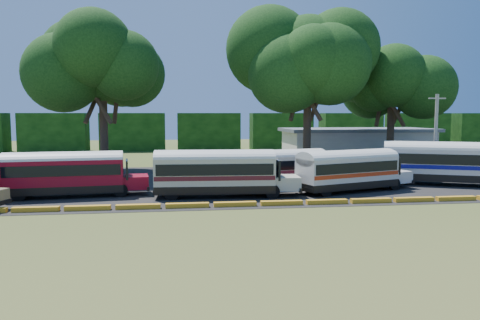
{
  "coord_description": "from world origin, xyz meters",
  "views": [
    {
      "loc": [
        -5.08,
        -27.87,
        5.81
      ],
      "look_at": [
        -0.51,
        6.0,
        2.46
      ],
      "focal_mm": 35.0,
      "sensor_mm": 36.0,
      "label": 1
    }
  ],
  "objects": [
    {
      "name": "ground",
      "position": [
        0.0,
        0.0,
        0.0
      ],
      "size": [
        160.0,
        160.0,
        0.0
      ],
      "primitive_type": "plane",
      "color": "#354E1A",
      "rests_on": "ground"
    },
    {
      "name": "asphalt_strip",
      "position": [
        1.0,
        12.0,
        0.01
      ],
      "size": [
        64.0,
        24.0,
        0.02
      ],
      "primitive_type": "cube",
      "color": "black",
      "rests_on": "ground"
    },
    {
      "name": "curb",
      "position": [
        -0.0,
        1.0,
        0.15
      ],
      "size": [
        53.7,
        0.45,
        0.3
      ],
      "color": "gold",
      "rests_on": "ground"
    },
    {
      "name": "terminal_building",
      "position": [
        18.0,
        30.0,
        2.03
      ],
      "size": [
        19.0,
        9.0,
        4.0
      ],
      "color": "beige",
      "rests_on": "ground"
    },
    {
      "name": "treeline_backdrop",
      "position": [
        0.0,
        48.0,
        3.0
      ],
      "size": [
        130.0,
        4.0,
        6.0
      ],
      "color": "black",
      "rests_on": "ground"
    },
    {
      "name": "bus_red",
      "position": [
        -12.69,
        6.01,
        1.85
      ],
      "size": [
        9.98,
        3.4,
        3.22
      ],
      "rotation": [
        0.0,
        0.0,
        0.1
      ],
      "color": "black",
      "rests_on": "ground"
    },
    {
      "name": "bus_cream_west",
      "position": [
        -2.28,
        4.6,
        1.89
      ],
      "size": [
        10.3,
        3.03,
        3.35
      ],
      "rotation": [
        0.0,
        0.0,
        -0.05
      ],
      "color": "black",
      "rests_on": "ground"
    },
    {
      "name": "bus_cream_east",
      "position": [
        3.11,
        8.22,
        1.72
      ],
      "size": [
        9.5,
        4.43,
        3.03
      ],
      "rotation": [
        0.0,
        0.0,
        0.24
      ],
      "color": "black",
      "rests_on": "ground"
    },
    {
      "name": "bus_white_red",
      "position": [
        7.73,
        5.48,
        1.79
      ],
      "size": [
        9.88,
        5.37,
        3.17
      ],
      "rotation": [
        0.0,
        0.0,
        0.33
      ],
      "color": "black",
      "rests_on": "ground"
    },
    {
      "name": "bus_white_blue",
      "position": [
        16.61,
        7.81,
        2.02
      ],
      "size": [
        11.0,
        6.92,
        3.58
      ],
      "rotation": [
        0.0,
        0.0,
        -0.43
      ],
      "color": "black",
      "rests_on": "ground"
    },
    {
      "name": "tree_west",
      "position": [
        -12.24,
        19.7,
        10.91
      ],
      "size": [
        10.59,
        10.59,
        14.85
      ],
      "color": "#322619",
      "rests_on": "ground"
    },
    {
      "name": "tree_center",
      "position": [
        8.25,
        19.11,
        11.43
      ],
      "size": [
        11.91,
        11.91,
        15.83
      ],
      "color": "#322619",
      "rests_on": "ground"
    },
    {
      "name": "tree_east",
      "position": [
        18.6,
        21.7,
        9.99
      ],
      "size": [
        9.21,
        9.21,
        13.43
      ],
      "color": "#322619",
      "rests_on": "ground"
    },
    {
      "name": "utility_pole",
      "position": [
        17.91,
        11.28,
        3.91
      ],
      "size": [
        1.6,
        0.3,
        7.6
      ],
      "color": "gray",
      "rests_on": "ground"
    }
  ]
}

